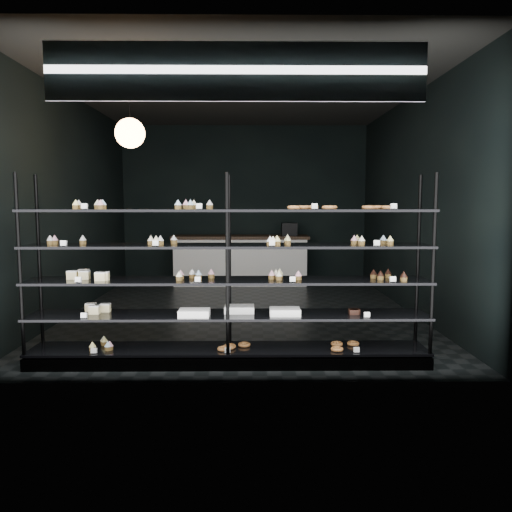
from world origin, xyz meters
name	(u,v)px	position (x,y,z in m)	size (l,w,h in m)	color
room	(242,205)	(0.00, 0.00, 1.60)	(5.01, 6.01, 3.20)	black
display_shelf	(226,302)	(-0.13, -2.45, 0.63)	(4.00, 0.50, 1.91)	black
signage	(236,72)	(0.00, -2.93, 2.75)	(3.30, 0.05, 0.50)	#0C183E
pendant_lamp	(130,133)	(-1.31, -1.32, 2.45)	(0.35, 0.35, 0.91)	black
service_counter	(241,259)	(-0.07, 2.50, 0.50)	(2.70, 0.65, 1.23)	silver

